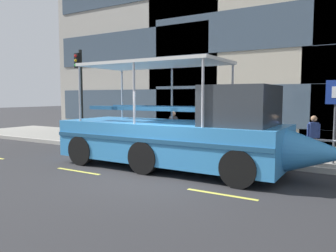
# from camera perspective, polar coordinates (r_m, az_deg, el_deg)

# --- Properties ---
(ground_plane) EXTENTS (120.00, 120.00, 0.00)m
(ground_plane) POSITION_cam_1_polar(r_m,az_deg,el_deg) (9.81, -2.85, -8.74)
(ground_plane) COLOR #2B2B2D
(sidewalk) EXTENTS (32.00, 4.80, 0.18)m
(sidewalk) POSITION_cam_1_polar(r_m,az_deg,el_deg) (14.68, 9.46, -3.80)
(sidewalk) COLOR gray
(sidewalk) RESTS_ON ground_plane
(curb_edge) EXTENTS (32.00, 0.18, 0.18)m
(curb_edge) POSITION_cam_1_polar(r_m,az_deg,el_deg) (12.43, 5.21, -5.37)
(curb_edge) COLOR #B2ADA3
(curb_edge) RESTS_ON ground_plane
(lane_centreline) EXTENTS (25.80, 0.12, 0.01)m
(lane_centreline) POSITION_cam_1_polar(r_m,az_deg,el_deg) (9.35, -4.83, -9.42)
(lane_centreline) COLOR #DBD64C
(lane_centreline) RESTS_ON ground_plane
(curb_guardrail) EXTENTS (11.74, 0.09, 0.83)m
(curb_guardrail) POSITION_cam_1_polar(r_m,az_deg,el_deg) (12.77, 4.62, -2.14)
(curb_guardrail) COLOR #9EA0A8
(curb_guardrail) RESTS_ON sidewalk
(traffic_light_pole) EXTENTS (0.24, 0.46, 4.45)m
(traffic_light_pole) POSITION_cam_1_polar(r_m,az_deg,el_deg) (17.09, -14.87, 6.67)
(traffic_light_pole) COLOR black
(traffic_light_pole) RESTS_ON sidewalk
(parking_sign) EXTENTS (0.60, 0.12, 2.68)m
(parking_sign) POSITION_cam_1_polar(r_m,az_deg,el_deg) (11.84, 26.82, 2.88)
(parking_sign) COLOR #4C4F54
(parking_sign) RESTS_ON sidewalk
(leaned_bicycle) EXTENTS (1.74, 0.46, 0.96)m
(leaned_bicycle) POSITION_cam_1_polar(r_m,az_deg,el_deg) (16.29, -12.31, -1.31)
(leaned_bicycle) COLOR black
(leaned_bicycle) RESTS_ON sidewalk
(duck_tour_boat) EXTENTS (9.29, 2.66, 3.46)m
(duck_tour_boat) POSITION_cam_1_polar(r_m,az_deg,el_deg) (10.61, 2.72, -1.48)
(duck_tour_boat) COLOR #388CD1
(duck_tour_boat) RESTS_ON ground_plane
(pedestrian_near_bow) EXTENTS (0.39, 0.28, 1.52)m
(pedestrian_near_bow) POSITION_cam_1_polar(r_m,az_deg,el_deg) (12.33, 23.69, -1.14)
(pedestrian_near_bow) COLOR #47423D
(pedestrian_near_bow) RESTS_ON sidewalk
(pedestrian_mid_left) EXTENTS (0.45, 0.22, 1.57)m
(pedestrian_mid_left) POSITION_cam_1_polar(r_m,az_deg,el_deg) (13.53, 11.95, -0.16)
(pedestrian_mid_left) COLOR #47423D
(pedestrian_mid_left) RESTS_ON sidewalk
(pedestrian_mid_right) EXTENTS (0.28, 0.39, 1.51)m
(pedestrian_mid_right) POSITION_cam_1_polar(r_m,az_deg,el_deg) (14.65, 0.90, 0.19)
(pedestrian_mid_right) COLOR #1E2338
(pedestrian_mid_right) RESTS_ON sidewalk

